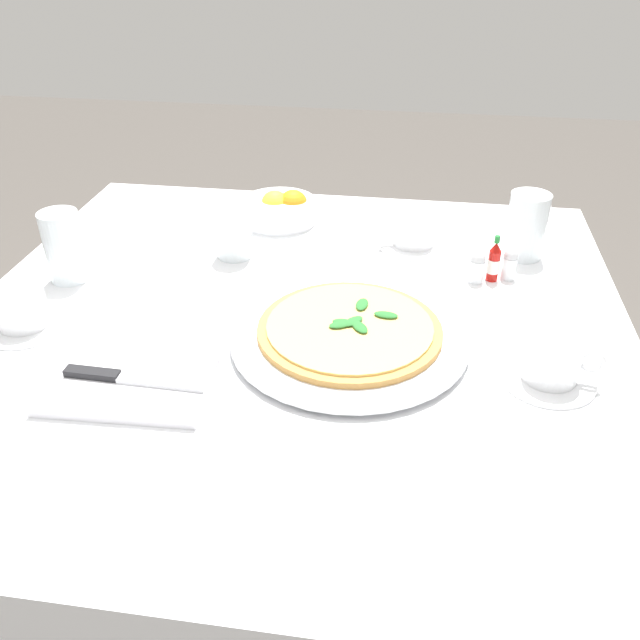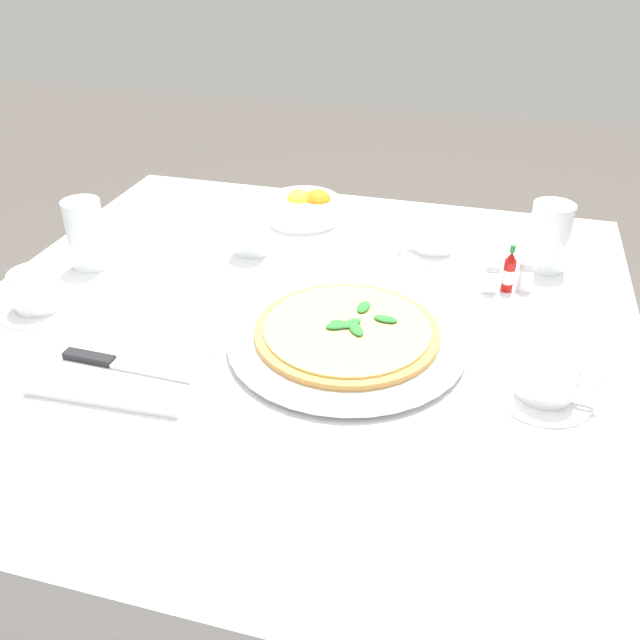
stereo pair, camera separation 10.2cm
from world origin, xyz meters
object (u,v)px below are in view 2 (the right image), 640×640
Objects in this scene: pizza at (347,331)px; citrus_bowl at (305,208)px; water_glass_near_right at (251,228)px; hot_sauce_bottle at (509,272)px; water_glass_far_left at (87,238)px; coffee_cup_left_edge at (37,292)px; pizza_plate at (347,339)px; salt_shaker at (525,276)px; napkin_folded at (122,372)px; dinner_knife at (122,364)px; coffee_cup_right_edge at (547,377)px; water_glass_back_corner at (548,241)px; coffee_cup_near_left at (433,239)px; pepper_shaker at (491,278)px.

pizza is 0.46m from citrus_bowl.
hot_sauce_bottle is at bearing -3.09° from water_glass_near_right.
coffee_cup_left_edge is at bearing -89.22° from water_glass_far_left.
pizza_plate is 0.35m from salt_shaker.
napkin_folded is 0.01m from dinner_knife.
pizza is 0.35m from salt_shaker.
water_glass_back_corner is at bearing 89.62° from coffee_cup_right_edge.
water_glass_back_corner is at bearing 24.90° from coffee_cup_left_edge.
pizza_plate is 0.01m from pizza.
water_glass_near_right reaches higher than dinner_knife.
pizza is 0.32m from hot_sauce_bottle.
water_glass_back_corner is at bearing 49.67° from pizza.
coffee_cup_right_edge is at bearing -1.54° from coffee_cup_left_edge.
water_glass_back_corner reaches higher than hot_sauce_bottle.
water_glass_far_left reaches higher than dinner_knife.
coffee_cup_left_edge is (-0.50, -0.03, 0.01)m from pizza.
coffee_cup_left_edge is at bearing -124.58° from citrus_bowl.
napkin_folded is (-0.56, -0.49, -0.04)m from water_glass_back_corner.
coffee_cup_near_left is 0.28m from citrus_bowl.
coffee_cup_right_edge is 0.29m from salt_shaker.
water_glass_back_corner is (0.78, 0.36, 0.02)m from coffee_cup_left_edge.
coffee_cup_near_left is at bearing 132.50° from pepper_shaker.
pizza is at bearing -103.47° from coffee_cup_near_left.
pizza is at bearing 31.66° from dinner_knife.
coffee_cup_right_edge is 0.38m from water_glass_back_corner.
water_glass_near_right is (-0.32, -0.09, 0.02)m from coffee_cup_near_left.
water_glass_far_left is (-0.58, -0.21, 0.03)m from coffee_cup_near_left.
coffee_cup_left_edge reaches higher than citrus_bowl.
pepper_shaker is (0.38, -0.20, -0.00)m from citrus_bowl.
water_glass_back_corner is at bearing 42.95° from dinner_knife.
water_glass_far_left is 0.37m from dinner_knife.
pizza_plate is 0.32m from dinner_knife.
hot_sauce_bottle is at bearing -38.70° from coffee_cup_near_left.
hot_sauce_bottle reaches higher than coffee_cup_right_edge.
water_glass_far_left reaches higher than citrus_bowl.
pizza_plate is 2.69× the size of coffee_cup_near_left.
pizza_plate is 0.50m from coffee_cup_left_edge.
coffee_cup_near_left is 1.09× the size of water_glass_back_corner.
dinner_knife is (-0.56, -0.49, -0.03)m from water_glass_back_corner.
water_glass_back_corner is at bearing 51.81° from pepper_shaker.
salt_shaker reaches higher than dinner_knife.
pepper_shaker is at bearing -160.35° from hot_sauce_bottle.
water_glass_near_right is at bearing 149.59° from coffee_cup_right_edge.
coffee_cup_right_edge is 1.23× the size of water_glass_near_right.
citrus_bowl is at bearing 82.83° from dinner_knife.
citrus_bowl is 2.67× the size of salt_shaker.
coffee_cup_near_left is 0.87× the size of citrus_bowl.
coffee_cup_left_edge is at bearing -160.18° from hot_sauce_bottle.
water_glass_far_left is at bearing 125.38° from napkin_folded.
hot_sauce_bottle reaches higher than pizza_plate.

